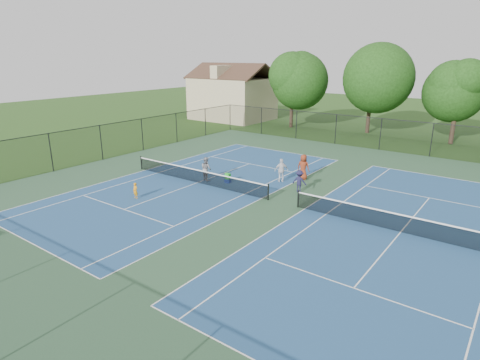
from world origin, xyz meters
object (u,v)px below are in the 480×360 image
Objects in this scene: tree_back_a at (293,78)px; tree_back_b at (373,74)px; bystander_c at (303,167)px; instructor at (206,169)px; tree_back_c at (459,89)px; ball_hopper at (228,176)px; bystander_a at (281,170)px; child_player at (135,191)px; bystander_b at (299,181)px; clapboard_house at (232,97)px; ball_crate at (228,181)px.

tree_back_a is 0.91× the size of tree_back_b.
instructor is at bearing 31.92° from bystander_c.
ball_hopper is (-10.28, -23.69, -5.00)m from tree_back_c.
ball_hopper is (-2.92, -2.47, -0.37)m from bystander_a.
instructor reaches higher than child_player.
tree_back_c reaches higher than bystander_b.
clapboard_house is at bearing 126.79° from ball_hopper.
bystander_c is at bearing -75.69° from bystander_b.
bystander_c is at bearing 44.87° from ball_crate.
child_player is at bearing -114.06° from ball_crate.
tree_back_a is at bearing -5.71° from clapboard_house.
tree_back_b is 5.40× the size of bystander_c.
clapboard_house is 29.73m from ball_crate.
ball_crate is at bearing 4.90° from bystander_b.
tree_back_a is at bearing -64.42° from bystander_c.
tree_back_b is at bearing 3.01° from clapboard_house.
tree_back_c is 20.56× the size of ball_hopper.
bystander_c is (21.62, -19.80, -2.16)m from clapboard_house.
instructor is 1.83m from ball_crate.
tree_back_a is at bearing 101.12° from child_player.
child_player is 0.60× the size of instructor.
tree_back_c is at bearing 0.00° from clapboard_house.
ball_crate is 0.34m from ball_hopper.
instructor reaches higher than ball_crate.
tree_back_b is at bearing -130.04° from bystander_a.
ball_hopper is (7.72, -22.69, -5.56)m from tree_back_a.
tree_back_a is 8.93× the size of child_player.
ball_hopper is (2.69, 6.01, -0.03)m from child_player.
child_player is at bearing 50.21° from bystander_c.
bystander_a reaches higher than ball_crate.
tree_back_c is 32.79m from child_player.
child_player is (-12.97, -29.70, -4.97)m from tree_back_c.
clapboard_house is (-10.00, 1.00, -2.95)m from tree_back_a.
clapboard_house is 6.37× the size of bystander_a.
ball_crate is (-1.28, -24.69, -6.46)m from tree_back_b.
bystander_c reaches higher than bystander_a.
bystander_a is (-7.36, -21.22, -4.63)m from tree_back_c.
bystander_b is 3.65× the size of ball_hopper.
bystander_b is at bearing -149.87° from instructor.
clapboard_house is at bearing -176.99° from tree_back_b.
bystander_a is at bearing -39.20° from bystander_b.
bystander_a is (4.54, 2.90, -0.01)m from instructor.
bystander_a is 3.84m from ball_hopper.
ball_crate is at bearing 0.00° from ball_hopper.
ball_hopper is (0.00, 0.00, 0.34)m from ball_crate.
tree_back_c is at bearing 66.53° from ball_hopper.
tree_back_b is 9.12m from tree_back_c.
tree_back_c is 0.78× the size of clapboard_house.
tree_back_a is at bearing 108.78° from ball_crate.
child_player is 0.69× the size of bystander_b.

